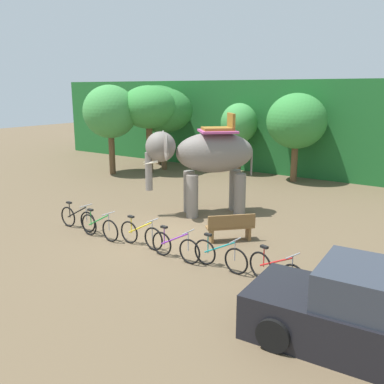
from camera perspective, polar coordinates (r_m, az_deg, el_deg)
name	(u,v)px	position (r m, az deg, el deg)	size (l,w,h in m)	color
ground_plane	(168,236)	(13.91, -3.19, -5.88)	(80.00, 80.00, 0.00)	brown
foliage_hedge	(320,126)	(26.11, 16.80, 8.51)	(36.00, 6.00, 5.12)	#1E6028
tree_center_right	(110,112)	(23.87, -10.91, 10.46)	(2.92, 2.92, 4.86)	brown
tree_right	(157,103)	(26.77, -4.66, 11.79)	(3.08, 3.08, 4.85)	brown
tree_left	(149,108)	(23.93, -5.82, 11.16)	(3.08, 3.08, 4.83)	brown
tree_center	(163,111)	(24.87, -3.84, 10.79)	(3.35, 3.35, 4.70)	brown
tree_center_left	(239,124)	(23.68, 6.31, 9.04)	(2.01, 2.01, 3.89)	brown
tree_far_right	(297,121)	(22.16, 13.82, 9.16)	(2.98, 2.98, 4.45)	brown
elephant	(206,157)	(15.82, 1.84, 4.77)	(3.74, 3.61, 3.78)	slate
bike_black	(78,218)	(14.91, -15.06, -3.43)	(1.71, 0.52, 0.92)	black
bike_green	(99,227)	(13.86, -12.30, -4.57)	(1.71, 0.52, 0.92)	black
bike_yellow	(141,234)	(12.94, -6.84, -5.67)	(1.71, 0.52, 0.92)	black
bike_purple	(175,246)	(11.92, -2.27, -7.29)	(1.71, 0.52, 0.92)	black
bike_teal	(220,255)	(11.33, 3.77, -8.46)	(1.71, 0.52, 0.92)	black
bike_red	(276,270)	(10.63, 11.20, -10.27)	(1.66, 0.62, 0.92)	black
parked_car	(367,318)	(8.57, 22.42, -15.29)	(4.29, 2.16, 1.60)	black
wooden_bench	(231,227)	(13.32, 5.19, -4.64)	(1.34, 1.36, 0.89)	brown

